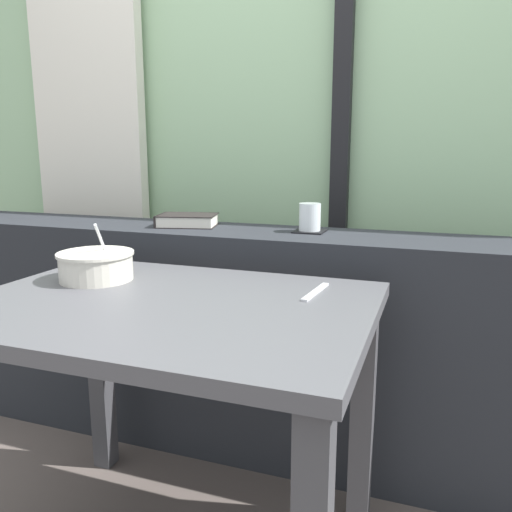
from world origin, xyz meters
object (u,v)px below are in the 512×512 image
closed_book (187,220)px  fork_utensil (316,292)px  juice_glass (310,218)px  breakfast_table (168,349)px  soup_bowl (96,266)px  coaster_square (310,231)px

closed_book → fork_utensil: 0.72m
juice_glass → breakfast_table: bearing=-107.0°
closed_book → soup_bowl: size_ratio=1.14×
closed_book → fork_utensil: closed_book is taller
closed_book → fork_utensil: (0.57, -0.43, -0.10)m
breakfast_table → fork_utensil: 0.39m
fork_utensil → coaster_square: bearing=111.4°
coaster_square → fork_utensil: coaster_square is taller
soup_bowl → fork_utensil: (0.60, 0.07, -0.04)m
breakfast_table → juice_glass: bearing=73.0°
fork_utensil → soup_bowl: bearing=-167.6°
coaster_square → fork_utensil: 0.47m
closed_book → fork_utensil: size_ratio=1.38×
coaster_square → breakfast_table: bearing=-107.0°
breakfast_table → soup_bowl: soup_bowl is taller
coaster_square → soup_bowl: size_ratio=0.49×
coaster_square → closed_book: bearing=-178.4°
closed_book → breakfast_table: bearing=-67.3°
fork_utensil → closed_book: bearing=148.8°
coaster_square → juice_glass: size_ratio=1.10×
breakfast_table → juice_glass: size_ratio=10.60×
breakfast_table → coaster_square: coaster_square is taller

